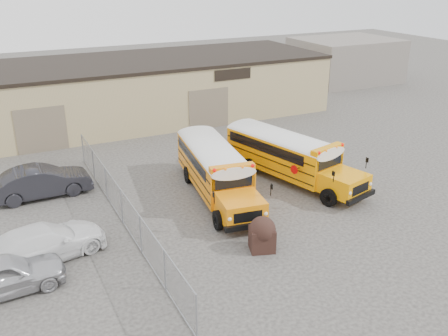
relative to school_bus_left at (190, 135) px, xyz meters
name	(u,v)px	position (x,y,z in m)	size (l,w,h in m)	color
ground	(263,223)	(-0.22, -9.57, -1.56)	(120.00, 120.00, 0.00)	#343230
warehouse	(137,89)	(-0.22, 10.43, 0.81)	(30.20, 10.20, 4.67)	tan
chainlink_fence	(122,206)	(-6.22, -6.57, -0.66)	(0.07, 18.07, 1.81)	gray
distant_building_right	(345,60)	(23.78, 14.43, 0.64)	(10.00, 8.00, 4.40)	gray
school_bus_left	(190,135)	(0.00, 0.00, 0.00)	(3.52, 9.43, 2.70)	orange
school_bus_right	(224,130)	(2.39, -0.05, 0.00)	(4.49, 9.50, 2.70)	#F79601
tarp_bundle	(262,233)	(-1.48, -11.62, -0.76)	(1.28, 1.21, 1.56)	black
car_silver	(2,275)	(-11.69, -10.04, -0.79)	(1.81, 4.49, 1.53)	silver
car_white	(44,243)	(-9.99, -8.25, -0.80)	(2.13, 5.25, 1.52)	white
car_dark	(42,182)	(-9.22, -1.76, -0.73)	(1.77, 5.06, 1.67)	black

